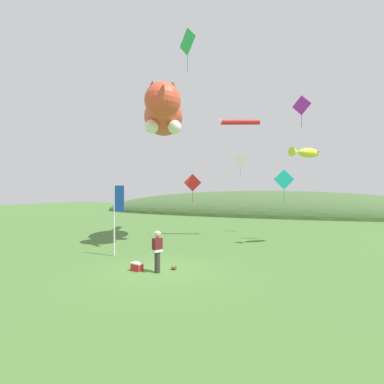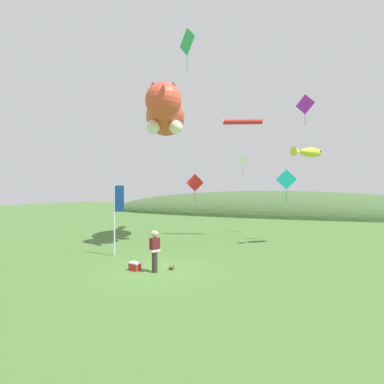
{
  "view_description": "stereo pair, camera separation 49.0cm",
  "coord_description": "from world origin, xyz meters",
  "px_view_note": "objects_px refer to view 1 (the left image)",
  "views": [
    {
      "loc": [
        6.1,
        -11.69,
        3.53
      ],
      "look_at": [
        0.0,
        4.0,
        3.43
      ],
      "focal_mm": 28.0,
      "sensor_mm": 36.0,
      "label": 1
    },
    {
      "loc": [
        6.55,
        -11.51,
        3.53
      ],
      "look_at": [
        0.0,
        4.0,
        3.43
      ],
      "focal_mm": 28.0,
      "sensor_mm": 36.0,
      "label": 2
    }
  ],
  "objects_px": {
    "kite_diamond_red": "(193,183)",
    "kite_diamond_white": "(240,160)",
    "kite_diamond_teal": "(284,180)",
    "kite_diamond_green": "(187,42)",
    "kite_spool": "(174,267)",
    "picnic_cooler": "(137,267)",
    "kite_diamond_violet": "(302,105)",
    "festival_attendant": "(157,250)",
    "kite_giant_cat": "(163,115)",
    "festival_banner_pole": "(117,209)",
    "kite_fish_windsock": "(306,153)",
    "kite_tube_streamer": "(240,122)"
  },
  "relations": [
    {
      "from": "kite_diamond_red",
      "to": "kite_diamond_white",
      "type": "bearing_deg",
      "value": 15.15
    },
    {
      "from": "kite_diamond_teal",
      "to": "kite_diamond_white",
      "type": "xyz_separation_m",
      "value": [
        -3.25,
        0.86,
        1.56
      ]
    },
    {
      "from": "kite_diamond_green",
      "to": "kite_diamond_white",
      "type": "height_order",
      "value": "kite_diamond_green"
    },
    {
      "from": "kite_spool",
      "to": "kite_diamond_green",
      "type": "height_order",
      "value": "kite_diamond_green"
    },
    {
      "from": "picnic_cooler",
      "to": "kite_diamond_violet",
      "type": "height_order",
      "value": "kite_diamond_violet"
    },
    {
      "from": "festival_attendant",
      "to": "kite_giant_cat",
      "type": "xyz_separation_m",
      "value": [
        -3.32,
        7.19,
        7.77
      ]
    },
    {
      "from": "kite_diamond_teal",
      "to": "kite_diamond_red",
      "type": "xyz_separation_m",
      "value": [
        -6.79,
        -0.09,
        -0.16
      ]
    },
    {
      "from": "festival_banner_pole",
      "to": "kite_diamond_violet",
      "type": "xyz_separation_m",
      "value": [
        9.03,
        11.26,
        7.59
      ]
    },
    {
      "from": "kite_fish_windsock",
      "to": "kite_diamond_red",
      "type": "distance_m",
      "value": 8.5
    },
    {
      "from": "kite_diamond_red",
      "to": "kite_tube_streamer",
      "type": "bearing_deg",
      "value": 1.98
    },
    {
      "from": "kite_fish_windsock",
      "to": "kite_tube_streamer",
      "type": "distance_m",
      "value": 5.42
    },
    {
      "from": "festival_attendant",
      "to": "kite_diamond_green",
      "type": "xyz_separation_m",
      "value": [
        -0.09,
        3.66,
        10.61
      ]
    },
    {
      "from": "festival_attendant",
      "to": "festival_banner_pole",
      "type": "relative_size",
      "value": 0.46
    },
    {
      "from": "kite_spool",
      "to": "kite_diamond_green",
      "type": "xyz_separation_m",
      "value": [
        -0.57,
        2.99,
        11.46
      ]
    },
    {
      "from": "kite_spool",
      "to": "festival_banner_pole",
      "type": "bearing_deg",
      "value": 161.19
    },
    {
      "from": "festival_attendant",
      "to": "kite_giant_cat",
      "type": "bearing_deg",
      "value": 114.8
    },
    {
      "from": "kite_fish_windsock",
      "to": "kite_diamond_teal",
      "type": "bearing_deg",
      "value": 135.75
    },
    {
      "from": "kite_spool",
      "to": "kite_diamond_white",
      "type": "relative_size",
      "value": 0.11
    },
    {
      "from": "kite_fish_windsock",
      "to": "kite_diamond_violet",
      "type": "distance_m",
      "value": 6.02
    },
    {
      "from": "kite_tube_streamer",
      "to": "kite_giant_cat",
      "type": "bearing_deg",
      "value": -145.67
    },
    {
      "from": "festival_attendant",
      "to": "kite_tube_streamer",
      "type": "relative_size",
      "value": 0.62
    },
    {
      "from": "kite_diamond_white",
      "to": "kite_diamond_red",
      "type": "bearing_deg",
      "value": -164.85
    },
    {
      "from": "kite_tube_streamer",
      "to": "kite_diamond_white",
      "type": "height_order",
      "value": "kite_tube_streamer"
    },
    {
      "from": "kite_diamond_violet",
      "to": "kite_diamond_white",
      "type": "height_order",
      "value": "kite_diamond_violet"
    },
    {
      "from": "kite_spool",
      "to": "kite_giant_cat",
      "type": "height_order",
      "value": "kite_giant_cat"
    },
    {
      "from": "kite_diamond_green",
      "to": "kite_diamond_red",
      "type": "relative_size",
      "value": 1.07
    },
    {
      "from": "festival_attendant",
      "to": "kite_diamond_red",
      "type": "relative_size",
      "value": 0.78
    },
    {
      "from": "festival_banner_pole",
      "to": "kite_giant_cat",
      "type": "relative_size",
      "value": 0.43
    },
    {
      "from": "festival_banner_pole",
      "to": "kite_giant_cat",
      "type": "bearing_deg",
      "value": 88.05
    },
    {
      "from": "festival_attendant",
      "to": "festival_banner_pole",
      "type": "bearing_deg",
      "value": 149.95
    },
    {
      "from": "kite_tube_streamer",
      "to": "kite_diamond_violet",
      "type": "relative_size",
      "value": 1.17
    },
    {
      "from": "picnic_cooler",
      "to": "festival_banner_pole",
      "type": "height_order",
      "value": "festival_banner_pole"
    },
    {
      "from": "kite_diamond_white",
      "to": "picnic_cooler",
      "type": "bearing_deg",
      "value": -100.93
    },
    {
      "from": "kite_tube_streamer",
      "to": "kite_diamond_red",
      "type": "bearing_deg",
      "value": -178.02
    },
    {
      "from": "kite_fish_windsock",
      "to": "kite_diamond_teal",
      "type": "xyz_separation_m",
      "value": [
        -1.42,
        1.38,
        -1.66
      ]
    },
    {
      "from": "kite_giant_cat",
      "to": "kite_diamond_white",
      "type": "height_order",
      "value": "kite_giant_cat"
    },
    {
      "from": "kite_diamond_teal",
      "to": "kite_diamond_red",
      "type": "bearing_deg",
      "value": -179.2
    },
    {
      "from": "kite_fish_windsock",
      "to": "kite_diamond_red",
      "type": "height_order",
      "value": "kite_fish_windsock"
    },
    {
      "from": "kite_diamond_violet",
      "to": "kite_diamond_red",
      "type": "relative_size",
      "value": 1.08
    },
    {
      "from": "kite_giant_cat",
      "to": "kite_fish_windsock",
      "type": "bearing_deg",
      "value": 10.83
    },
    {
      "from": "picnic_cooler",
      "to": "kite_diamond_teal",
      "type": "distance_m",
      "value": 12.41
    },
    {
      "from": "kite_spool",
      "to": "kite_diamond_red",
      "type": "relative_size",
      "value": 0.09
    },
    {
      "from": "kite_diamond_red",
      "to": "picnic_cooler",
      "type": "bearing_deg",
      "value": -82.43
    },
    {
      "from": "kite_spool",
      "to": "kite_diamond_violet",
      "type": "distance_m",
      "value": 16.87
    },
    {
      "from": "kite_fish_windsock",
      "to": "kite_diamond_red",
      "type": "relative_size",
      "value": 0.9
    },
    {
      "from": "festival_banner_pole",
      "to": "kite_diamond_violet",
      "type": "relative_size",
      "value": 1.57
    },
    {
      "from": "kite_diamond_red",
      "to": "kite_diamond_violet",
      "type": "bearing_deg",
      "value": 21.19
    },
    {
      "from": "festival_banner_pole",
      "to": "kite_tube_streamer",
      "type": "relative_size",
      "value": 1.34
    },
    {
      "from": "festival_attendant",
      "to": "kite_giant_cat",
      "type": "distance_m",
      "value": 11.1
    },
    {
      "from": "picnic_cooler",
      "to": "kite_diamond_violet",
      "type": "xyz_separation_m",
      "value": [
        6.5,
        13.34,
        9.91
      ]
    }
  ]
}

